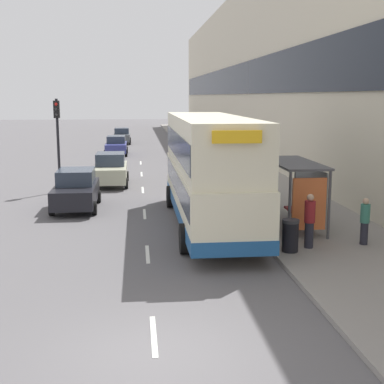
% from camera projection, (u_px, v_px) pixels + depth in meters
% --- Properties ---
extents(ground_plane, '(220.00, 220.00, 0.00)m').
position_uv_depth(ground_plane, '(155.00, 354.00, 10.63)').
color(ground_plane, '#5B595B').
extents(pavement, '(5.00, 93.00, 0.14)m').
position_uv_depth(pavement, '(211.00, 151.00, 48.97)').
color(pavement, gray).
rests_on(pavement, ground_plane).
extents(terrace_facade, '(3.10, 93.00, 14.62)m').
position_uv_depth(terrace_facade, '(255.00, 71.00, 48.10)').
color(terrace_facade, beige).
rests_on(terrace_facade, ground_plane).
extents(lane_mark_0, '(0.12, 2.00, 0.01)m').
position_uv_depth(lane_mark_0, '(154.00, 336.00, 11.43)').
color(lane_mark_0, silver).
rests_on(lane_mark_0, ground_plane).
extents(lane_mark_1, '(0.12, 2.00, 0.01)m').
position_uv_depth(lane_mark_1, '(148.00, 254.00, 17.33)').
color(lane_mark_1, silver).
rests_on(lane_mark_1, ground_plane).
extents(lane_mark_2, '(0.12, 2.00, 0.01)m').
position_uv_depth(lane_mark_2, '(145.00, 214.00, 23.24)').
color(lane_mark_2, silver).
rests_on(lane_mark_2, ground_plane).
extents(lane_mark_3, '(0.12, 2.00, 0.01)m').
position_uv_depth(lane_mark_3, '(143.00, 190.00, 29.15)').
color(lane_mark_3, silver).
rests_on(lane_mark_3, ground_plane).
extents(lane_mark_4, '(0.12, 2.00, 0.01)m').
position_uv_depth(lane_mark_4, '(142.00, 174.00, 35.05)').
color(lane_mark_4, silver).
rests_on(lane_mark_4, ground_plane).
extents(lane_mark_5, '(0.12, 2.00, 0.01)m').
position_uv_depth(lane_mark_5, '(141.00, 163.00, 40.96)').
color(lane_mark_5, silver).
rests_on(lane_mark_5, ground_plane).
extents(bus_shelter, '(1.60, 4.20, 2.48)m').
position_uv_depth(bus_shelter, '(300.00, 183.00, 19.93)').
color(bus_shelter, '#4C4C51').
rests_on(bus_shelter, ground_plane).
extents(double_decker_bus_near, '(2.85, 11.44, 4.30)m').
position_uv_depth(double_decker_bus_near, '(209.00, 169.00, 20.60)').
color(double_decker_bus_near, beige).
rests_on(double_decker_bus_near, ground_plane).
extents(car_0, '(2.01, 4.39, 1.83)m').
position_uv_depth(car_0, '(111.00, 169.00, 30.74)').
color(car_0, '#B7B799').
rests_on(car_0, ground_plane).
extents(car_1, '(2.00, 4.39, 1.78)m').
position_uv_depth(car_1, '(76.00, 190.00, 24.24)').
color(car_1, black).
rests_on(car_1, ground_plane).
extents(car_2, '(1.95, 4.44, 1.65)m').
position_uv_depth(car_2, '(116.00, 145.00, 46.43)').
color(car_2, navy).
rests_on(car_2, ground_plane).
extents(car_3, '(1.90, 4.10, 1.68)m').
position_uv_depth(car_3, '(122.00, 136.00, 57.41)').
color(car_3, '#4C5156').
rests_on(car_3, ground_plane).
extents(pedestrian_at_shelter, '(0.32, 0.32, 1.62)m').
position_uv_depth(pedestrian_at_shelter, '(266.00, 206.00, 20.21)').
color(pedestrian_at_shelter, '#23232D').
rests_on(pedestrian_at_shelter, ground_plane).
extents(pedestrian_1, '(0.36, 0.36, 1.80)m').
position_uv_depth(pedestrian_1, '(310.00, 220.00, 17.44)').
color(pedestrian_1, '#23232D').
rests_on(pedestrian_1, ground_plane).
extents(pedestrian_2, '(0.35, 0.35, 1.74)m').
position_uv_depth(pedestrian_2, '(298.00, 189.00, 23.52)').
color(pedestrian_2, '#23232D').
rests_on(pedestrian_2, ground_plane).
extents(pedestrian_3, '(0.33, 0.33, 1.65)m').
position_uv_depth(pedestrian_3, '(307.00, 198.00, 21.67)').
color(pedestrian_3, '#23232D').
rests_on(pedestrian_3, ground_plane).
extents(pedestrian_4, '(0.31, 0.31, 1.58)m').
position_uv_depth(pedestrian_4, '(365.00, 221.00, 17.84)').
color(pedestrian_4, '#23232D').
rests_on(pedestrian_4, ground_plane).
extents(litter_bin, '(0.55, 0.55, 1.05)m').
position_uv_depth(litter_bin, '(290.00, 235.00, 17.07)').
color(litter_bin, black).
rests_on(litter_bin, ground_plane).
extents(traffic_light_far_kerb, '(0.30, 0.32, 4.93)m').
position_uv_depth(traffic_light_far_kerb, '(57.00, 130.00, 27.97)').
color(traffic_light_far_kerb, black).
rests_on(traffic_light_far_kerb, ground_plane).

